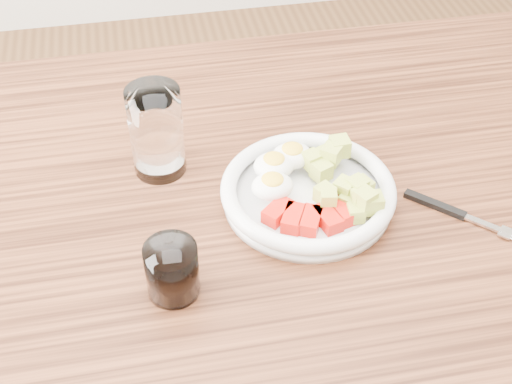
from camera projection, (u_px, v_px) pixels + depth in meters
dining_table at (264, 264)px, 1.01m from camera, size 1.50×0.90×0.77m
bowl at (308, 190)px, 0.94m from camera, size 0.23×0.23×0.06m
fork at (452, 211)px, 0.94m from camera, size 0.14×0.13×0.01m
water_glass at (156, 131)px, 0.97m from camera, size 0.07×0.07×0.13m
coffee_glass at (172, 270)px, 0.82m from camera, size 0.06×0.06×0.07m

